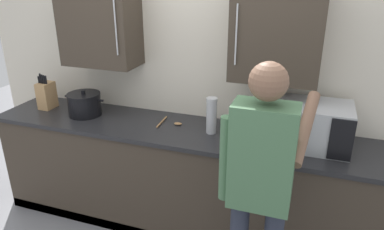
{
  "coord_description": "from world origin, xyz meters",
  "views": [
    {
      "loc": [
        0.98,
        -1.76,
        2.09
      ],
      "look_at": [
        0.15,
        0.61,
        1.06
      ],
      "focal_mm": 33.76,
      "sensor_mm": 36.0,
      "label": 1
    }
  ],
  "objects_px": {
    "knife_block": "(47,95)",
    "fruit_bowl": "(245,132)",
    "thermos_flask": "(212,115)",
    "wooden_spoon": "(170,123)",
    "stock_pot": "(85,104)",
    "person_figure": "(260,181)",
    "microwave_oven": "(307,125)"
  },
  "relations": [
    {
      "from": "knife_block",
      "to": "fruit_bowl",
      "type": "bearing_deg",
      "value": -1.0
    },
    {
      "from": "thermos_flask",
      "to": "wooden_spoon",
      "type": "xyz_separation_m",
      "value": [
        -0.36,
        0.05,
        -0.13
      ]
    },
    {
      "from": "thermos_flask",
      "to": "stock_pot",
      "type": "distance_m",
      "value": 1.13
    },
    {
      "from": "stock_pot",
      "to": "person_figure",
      "type": "xyz_separation_m",
      "value": [
        1.62,
        -0.7,
        -0.01
      ]
    },
    {
      "from": "microwave_oven",
      "to": "thermos_flask",
      "type": "distance_m",
      "value": 0.69
    },
    {
      "from": "thermos_flask",
      "to": "fruit_bowl",
      "type": "bearing_deg",
      "value": -1.43
    },
    {
      "from": "stock_pot",
      "to": "knife_block",
      "type": "distance_m",
      "value": 0.42
    },
    {
      "from": "wooden_spoon",
      "to": "fruit_bowl",
      "type": "xyz_separation_m",
      "value": [
        0.63,
        -0.06,
        0.03
      ]
    },
    {
      "from": "thermos_flask",
      "to": "stock_pot",
      "type": "relative_size",
      "value": 0.75
    },
    {
      "from": "fruit_bowl",
      "to": "stock_pot",
      "type": "bearing_deg",
      "value": 179.86
    },
    {
      "from": "thermos_flask",
      "to": "wooden_spoon",
      "type": "height_order",
      "value": "thermos_flask"
    },
    {
      "from": "thermos_flask",
      "to": "knife_block",
      "type": "distance_m",
      "value": 1.55
    },
    {
      "from": "thermos_flask",
      "to": "wooden_spoon",
      "type": "bearing_deg",
      "value": 172.02
    },
    {
      "from": "thermos_flask",
      "to": "knife_block",
      "type": "relative_size",
      "value": 0.87
    },
    {
      "from": "fruit_bowl",
      "to": "microwave_oven",
      "type": "bearing_deg",
      "value": 3.66
    },
    {
      "from": "fruit_bowl",
      "to": "knife_block",
      "type": "distance_m",
      "value": 1.81
    },
    {
      "from": "fruit_bowl",
      "to": "knife_block",
      "type": "height_order",
      "value": "knife_block"
    },
    {
      "from": "wooden_spoon",
      "to": "microwave_oven",
      "type": "bearing_deg",
      "value": -1.63
    },
    {
      "from": "microwave_oven",
      "to": "wooden_spoon",
      "type": "relative_size",
      "value": 3.4
    },
    {
      "from": "fruit_bowl",
      "to": "knife_block",
      "type": "xyz_separation_m",
      "value": [
        -1.81,
        0.03,
        0.08
      ]
    },
    {
      "from": "fruit_bowl",
      "to": "knife_block",
      "type": "relative_size",
      "value": 0.68
    },
    {
      "from": "stock_pot",
      "to": "fruit_bowl",
      "type": "height_order",
      "value": "stock_pot"
    },
    {
      "from": "stock_pot",
      "to": "knife_block",
      "type": "xyz_separation_m",
      "value": [
        -0.41,
        0.03,
        0.03
      ]
    },
    {
      "from": "microwave_oven",
      "to": "wooden_spoon",
      "type": "xyz_separation_m",
      "value": [
        -1.06,
        0.03,
        -0.15
      ]
    },
    {
      "from": "wooden_spoon",
      "to": "fruit_bowl",
      "type": "distance_m",
      "value": 0.63
    },
    {
      "from": "thermos_flask",
      "to": "person_figure",
      "type": "bearing_deg",
      "value": -55.24
    },
    {
      "from": "microwave_oven",
      "to": "fruit_bowl",
      "type": "bearing_deg",
      "value": -176.34
    },
    {
      "from": "wooden_spoon",
      "to": "knife_block",
      "type": "bearing_deg",
      "value": -178.73
    },
    {
      "from": "fruit_bowl",
      "to": "person_figure",
      "type": "bearing_deg",
      "value": -71.97
    },
    {
      "from": "microwave_oven",
      "to": "stock_pot",
      "type": "distance_m",
      "value": 1.82
    },
    {
      "from": "fruit_bowl",
      "to": "knife_block",
      "type": "bearing_deg",
      "value": 179.0
    },
    {
      "from": "microwave_oven",
      "to": "wooden_spoon",
      "type": "distance_m",
      "value": 1.07
    }
  ]
}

